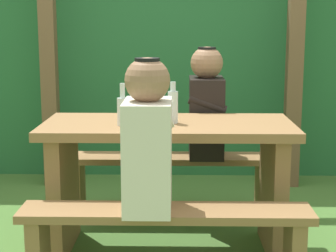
% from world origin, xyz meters
% --- Properties ---
extents(ground_plane, '(12.00, 12.00, 0.00)m').
position_xyz_m(ground_plane, '(0.00, 0.00, 0.00)').
color(ground_plane, '#477231').
extents(hedge_backdrop, '(6.40, 0.65, 2.05)m').
position_xyz_m(hedge_backdrop, '(0.00, 1.92, 1.03)').
color(hedge_backdrop, '#276535').
rests_on(hedge_backdrop, ground_plane).
extents(pergola_post_left, '(0.12, 0.12, 2.03)m').
position_xyz_m(pergola_post_left, '(-0.96, 1.31, 1.02)').
color(pergola_post_left, brown).
rests_on(pergola_post_left, ground_plane).
extents(pergola_post_right, '(0.12, 0.12, 2.03)m').
position_xyz_m(pergola_post_right, '(0.96, 1.31, 1.02)').
color(pergola_post_right, brown).
rests_on(pergola_post_right, ground_plane).
extents(picnic_table, '(1.40, 0.64, 0.75)m').
position_xyz_m(picnic_table, '(0.00, 0.00, 0.51)').
color(picnic_table, olive).
rests_on(picnic_table, ground_plane).
extents(bench_near, '(1.40, 0.24, 0.43)m').
position_xyz_m(bench_near, '(0.00, -0.54, 0.31)').
color(bench_near, olive).
rests_on(bench_near, ground_plane).
extents(bench_far, '(1.40, 0.24, 0.43)m').
position_xyz_m(bench_far, '(0.00, 0.54, 0.31)').
color(bench_far, olive).
rests_on(bench_far, ground_plane).
extents(person_white_shirt, '(0.25, 0.35, 0.72)m').
position_xyz_m(person_white_shirt, '(-0.08, -0.53, 0.76)').
color(person_white_shirt, silver).
rests_on(person_white_shirt, bench_near).
extents(person_black_coat, '(0.25, 0.35, 0.72)m').
position_xyz_m(person_black_coat, '(0.24, 0.53, 0.76)').
color(person_black_coat, black).
rests_on(person_black_coat, bench_far).
extents(drinking_glass, '(0.08, 0.08, 0.09)m').
position_xyz_m(drinking_glass, '(-0.05, -0.06, 0.80)').
color(drinking_glass, silver).
rests_on(drinking_glass, picnic_table).
extents(bottle_left, '(0.06, 0.06, 0.23)m').
position_xyz_m(bottle_left, '(0.03, -0.02, 0.85)').
color(bottle_left, silver).
rests_on(bottle_left, picnic_table).
extents(bottle_right, '(0.06, 0.06, 0.23)m').
position_xyz_m(bottle_right, '(-0.24, -0.10, 0.84)').
color(bottle_right, silver).
rests_on(bottle_right, picnic_table).
extents(cell_phone, '(0.14, 0.16, 0.01)m').
position_xyz_m(cell_phone, '(-0.06, -0.16, 0.76)').
color(cell_phone, silver).
rests_on(cell_phone, picnic_table).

